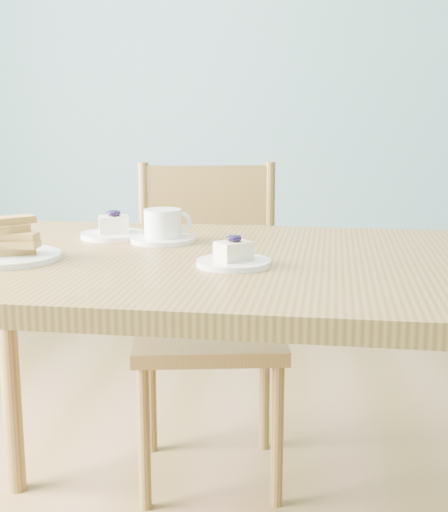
# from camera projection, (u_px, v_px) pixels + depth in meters

# --- Properties ---
(dining_table) EXTENTS (1.55, 0.94, 0.80)m
(dining_table) POSITION_uv_depth(u_px,v_px,m) (227.00, 294.00, 1.53)
(dining_table) COLOR olive
(dining_table) RESTS_ON ground
(dining_chair) EXTENTS (0.49, 0.47, 0.95)m
(dining_chair) POSITION_uv_depth(u_px,v_px,m) (209.00, 320.00, 2.15)
(dining_chair) COLOR olive
(dining_chair) RESTS_ON ground
(cheesecake_plate_near) EXTENTS (0.15, 0.15, 0.06)m
(cheesecake_plate_near) POSITION_uv_depth(u_px,v_px,m) (234.00, 258.00, 1.42)
(cheesecake_plate_near) COLOR white
(cheesecake_plate_near) RESTS_ON dining_table
(cheesecake_plate_far) EXTENTS (0.16, 0.16, 0.07)m
(cheesecake_plate_far) POSITION_uv_depth(u_px,v_px,m) (114.00, 230.00, 1.74)
(cheesecake_plate_far) COLOR white
(cheesecake_plate_far) RESTS_ON dining_table
(coffee_cup) EXTENTS (0.15, 0.15, 0.08)m
(coffee_cup) POSITION_uv_depth(u_px,v_px,m) (163.00, 228.00, 1.68)
(coffee_cup) COLOR white
(coffee_cup) RESTS_ON dining_table
(biscotti_plate) EXTENTS (0.22, 0.22, 0.09)m
(biscotti_plate) POSITION_uv_depth(u_px,v_px,m) (6.00, 247.00, 1.48)
(biscotti_plate) COLOR white
(biscotti_plate) RESTS_ON dining_table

